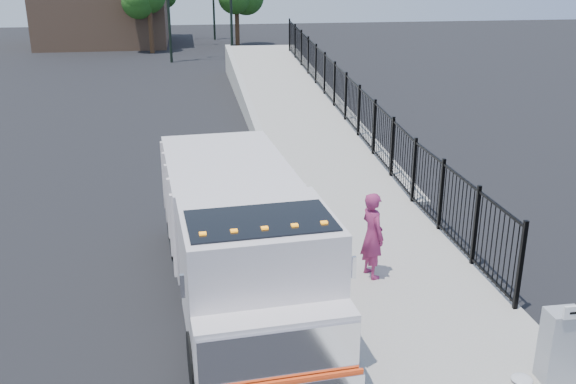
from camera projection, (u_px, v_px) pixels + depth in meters
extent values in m
plane|color=black|center=(316.00, 280.00, 13.89)|extent=(120.00, 120.00, 0.00)
cube|color=#9E998E|center=(435.00, 318.00, 12.29)|extent=(3.55, 12.00, 0.12)
cube|color=#ADAAA3|center=(337.00, 325.00, 12.01)|extent=(0.30, 12.00, 0.16)
cube|color=#9E998E|center=(293.00, 113.00, 29.07)|extent=(3.95, 24.06, 3.19)
cube|color=black|center=(345.00, 112.00, 25.25)|extent=(0.10, 28.00, 1.80)
cube|color=black|center=(237.00, 267.00, 13.20)|extent=(1.57, 7.15, 0.23)
cube|color=silver|center=(258.00, 273.00, 10.65)|extent=(2.62, 2.47, 2.08)
cube|color=silver|center=(275.00, 343.00, 9.64)|extent=(2.50, 0.91, 1.04)
cube|color=silver|center=(280.00, 358.00, 9.28)|extent=(2.40, 0.26, 0.89)
cube|color=#FF4614|center=(282.00, 382.00, 9.33)|extent=(2.50, 0.24, 0.06)
cube|color=black|center=(261.00, 245.00, 10.20)|extent=(2.39, 1.52, 0.89)
cube|color=silver|center=(226.00, 197.00, 14.09)|extent=(2.82, 4.55, 1.77)
cube|color=silver|center=(182.00, 286.00, 9.26)|extent=(0.07, 0.07, 0.36)
cube|color=silver|center=(354.00, 267.00, 9.82)|extent=(0.07, 0.07, 0.36)
cube|color=orange|center=(203.00, 235.00, 9.52)|extent=(0.11, 0.09, 0.06)
cube|color=orange|center=(234.00, 232.00, 9.62)|extent=(0.11, 0.09, 0.06)
cube|color=orange|center=(265.00, 229.00, 9.72)|extent=(0.11, 0.09, 0.06)
cube|color=orange|center=(295.00, 226.00, 9.82)|extent=(0.11, 0.09, 0.06)
cube|color=orange|center=(324.00, 223.00, 9.92)|extent=(0.11, 0.09, 0.06)
cylinder|color=black|center=(200.00, 363.00, 10.12)|extent=(0.41, 1.06, 1.04)
cylinder|color=black|center=(332.00, 345.00, 10.59)|extent=(0.41, 1.06, 1.04)
cylinder|color=black|center=(177.00, 236.00, 14.80)|extent=(0.41, 1.06, 1.04)
cylinder|color=black|center=(270.00, 228.00, 15.27)|extent=(0.41, 1.06, 1.04)
cylinder|color=black|center=(174.00, 218.00, 15.85)|extent=(0.41, 1.06, 1.04)
cylinder|color=black|center=(261.00, 211.00, 16.32)|extent=(0.41, 1.06, 1.04)
imported|color=#8E2856|center=(372.00, 235.00, 13.51)|extent=(0.62, 0.78, 1.89)
cube|color=gray|center=(560.00, 346.00, 10.19)|extent=(0.55, 0.40, 1.25)
cube|color=white|center=(575.00, 312.00, 9.73)|extent=(0.35, 0.04, 0.22)
ellipsoid|color=silver|center=(522.00, 379.00, 10.32)|extent=(0.35, 0.35, 0.09)
cylinder|color=black|center=(168.00, 1.00, 42.30)|extent=(0.18, 0.18, 8.00)
cylinder|color=black|center=(231.00, 0.00, 44.06)|extent=(0.18, 0.18, 8.00)
cylinder|color=#382314|center=(151.00, 31.00, 47.57)|extent=(0.36, 0.36, 3.20)
cylinder|color=#382314|center=(237.00, 26.00, 51.53)|extent=(0.36, 0.36, 3.20)
cylinder|color=#382314|center=(161.00, 19.00, 57.67)|extent=(0.36, 0.36, 3.20)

